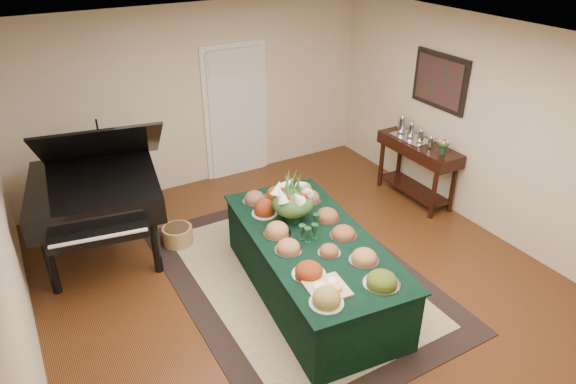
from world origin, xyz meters
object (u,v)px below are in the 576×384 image
buffet_table (312,266)px  mahogany_sideboard (418,155)px  grand_piano (95,190)px  floral_centerpiece (293,198)px

buffet_table → mahogany_sideboard: bearing=23.8°
grand_piano → buffet_table: bearing=-46.9°
buffet_table → grand_piano: grand_piano is taller
floral_centerpiece → grand_piano: grand_piano is taller
floral_centerpiece → grand_piano: (-1.80, 1.52, -0.13)m
floral_centerpiece → mahogany_sideboard: bearing=15.5°
buffet_table → grand_piano: size_ratio=1.35×
buffet_table → mahogany_sideboard: size_ratio=1.97×
buffet_table → floral_centerpiece: (-0.00, 0.41, 0.65)m
floral_centerpiece → buffet_table: bearing=-89.9°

